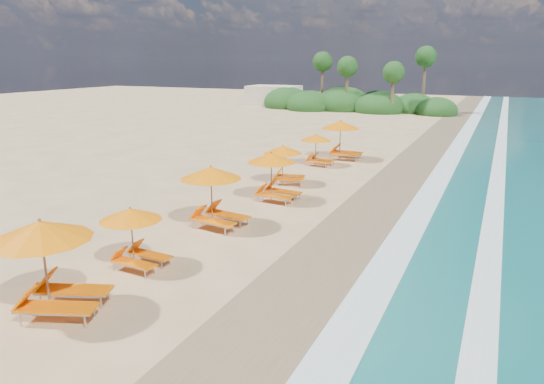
# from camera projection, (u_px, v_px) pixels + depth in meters

# --- Properties ---
(ground) EXTENTS (160.00, 160.00, 0.00)m
(ground) POSITION_uv_depth(u_px,v_px,m) (272.00, 219.00, 21.00)
(ground) COLOR tan
(ground) RESTS_ON ground
(wet_sand) EXTENTS (4.00, 160.00, 0.01)m
(wet_sand) POSITION_uv_depth(u_px,v_px,m) (365.00, 233.00, 19.37)
(wet_sand) COLOR #8E7855
(wet_sand) RESTS_ON ground
(surf_foam) EXTENTS (4.00, 160.00, 0.01)m
(surf_foam) POSITION_uv_depth(u_px,v_px,m) (437.00, 243.00, 18.27)
(surf_foam) COLOR white
(surf_foam) RESTS_ON ground
(station_1) EXTENTS (3.42, 3.37, 2.64)m
(station_1) POSITION_uv_depth(u_px,v_px,m) (52.00, 261.00, 12.95)
(station_1) COLOR olive
(station_1) RESTS_ON ground
(station_2) EXTENTS (2.24, 2.09, 2.03)m
(station_2) POSITION_uv_depth(u_px,v_px,m) (136.00, 234.00, 15.93)
(station_2) COLOR olive
(station_2) RESTS_ON ground
(station_3) EXTENTS (2.94, 2.78, 2.51)m
(station_3) POSITION_uv_depth(u_px,v_px,m) (215.00, 193.00, 19.80)
(station_3) COLOR olive
(station_3) RESTS_ON ground
(station_4) EXTENTS (2.68, 2.52, 2.36)m
(station_4) POSITION_uv_depth(u_px,v_px,m) (275.00, 173.00, 23.50)
(station_4) COLOR olive
(station_4) RESTS_ON ground
(station_5) EXTENTS (2.69, 2.61, 2.14)m
(station_5) POSITION_uv_depth(u_px,v_px,m) (286.00, 162.00, 26.74)
(station_5) COLOR olive
(station_5) RESTS_ON ground
(station_6) EXTENTS (2.31, 2.18, 2.02)m
(station_6) POSITION_uv_depth(u_px,v_px,m) (318.00, 148.00, 31.35)
(station_6) COLOR olive
(station_6) RESTS_ON ground
(station_7) EXTENTS (2.91, 2.71, 2.64)m
(station_7) POSITION_uv_depth(u_px,v_px,m) (343.00, 137.00, 33.24)
(station_7) COLOR olive
(station_7) RESTS_ON ground
(treeline) EXTENTS (25.80, 8.80, 9.74)m
(treeline) POSITION_uv_depth(u_px,v_px,m) (350.00, 103.00, 64.64)
(treeline) COLOR #163D14
(treeline) RESTS_ON ground
(beach_building) EXTENTS (7.00, 5.00, 2.80)m
(beach_building) POSITION_uv_depth(u_px,v_px,m) (274.00, 96.00, 71.61)
(beach_building) COLOR beige
(beach_building) RESTS_ON ground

